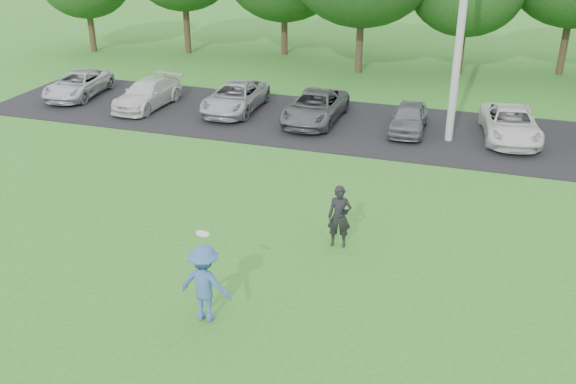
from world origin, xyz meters
TOP-DOWN VIEW (x-y plane):
  - ground at (0.00, 0.00)m, footprint 100.00×100.00m
  - parking_lot at (0.00, 13.00)m, footprint 32.00×6.50m
  - utility_pole at (3.46, 12.45)m, footprint 0.28×0.28m
  - frisbee_player at (-0.52, -0.63)m, footprint 1.18×0.70m
  - camera_bystander at (1.44, 3.41)m, footprint 0.67×0.50m
  - parked_cars at (-1.42, 13.11)m, footprint 28.31×4.83m

SIDE VIEW (x-z plane):
  - ground at x=0.00m, z-range 0.00..0.00m
  - parking_lot at x=0.00m, z-range 0.00..0.03m
  - parked_cars at x=-1.42m, z-range 0.01..1.20m
  - camera_bystander at x=1.44m, z-range 0.00..1.69m
  - frisbee_player at x=-0.52m, z-range -0.20..1.99m
  - utility_pole at x=3.46m, z-range 0.00..9.96m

